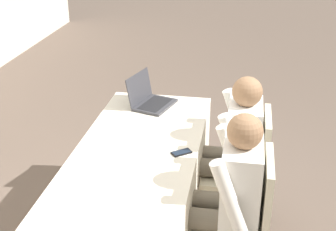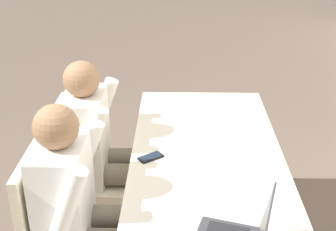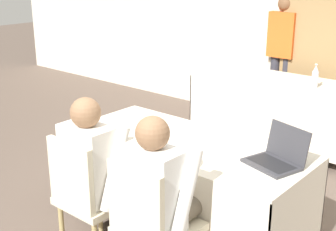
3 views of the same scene
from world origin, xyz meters
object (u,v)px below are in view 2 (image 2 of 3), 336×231
(chair_near_left, at_px, (85,169))
(person_white_shirt, at_px, (81,205))
(cell_phone, at_px, (151,157))
(person_checkered_shirt, at_px, (100,145))

(chair_near_left, bearing_deg, person_white_shirt, -169.82)
(chair_near_left, height_order, person_white_shirt, person_white_shirt)
(cell_phone, bearing_deg, person_white_shirt, -82.22)
(chair_near_left, bearing_deg, cell_phone, -123.59)
(cell_phone, distance_m, chair_near_left, 0.55)
(person_checkered_shirt, bearing_deg, cell_phone, -131.60)
(chair_near_left, xyz_separation_m, person_checkered_shirt, (0.00, 0.10, 0.16))
(cell_phone, relative_size, person_checkered_shirt, 0.12)
(person_checkered_shirt, relative_size, person_white_shirt, 1.00)
(chair_near_left, relative_size, person_white_shirt, 0.78)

